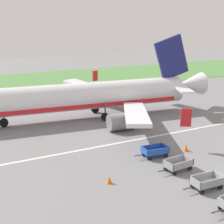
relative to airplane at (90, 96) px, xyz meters
name	(u,v)px	position (x,y,z in m)	size (l,w,h in m)	color
grass_strip	(43,81)	(2.56, 32.40, -3.02)	(220.00, 28.00, 0.06)	#518442
apron_stripe	(148,138)	(2.56, -10.71, -3.05)	(120.00, 0.36, 0.01)	silver
airplane	(90,96)	(0.00, 0.00, 0.00)	(37.66, 30.31, 11.34)	silver
baggage_cart_third_in_row	(207,182)	(0.03, -22.99, -2.45)	(3.58, 1.52, 1.07)	gray
baggage_cart_fourth_in_row	(178,164)	(0.11, -19.26, -2.45)	(3.60, 1.60, 1.07)	gray
baggage_cart_far_end	(155,151)	(0.09, -15.70, -2.45)	(3.60, 1.59, 1.07)	#234CB2
traffic_cone_near_plane	(151,127)	(4.57, -8.35, -2.76)	(0.44, 0.44, 0.58)	orange
traffic_cone_mid_apron	(186,148)	(3.82, -15.95, -2.70)	(0.54, 0.54, 0.72)	orange
traffic_cone_by_carts	(109,180)	(-6.48, -18.59, -2.74)	(0.47, 0.47, 0.62)	orange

